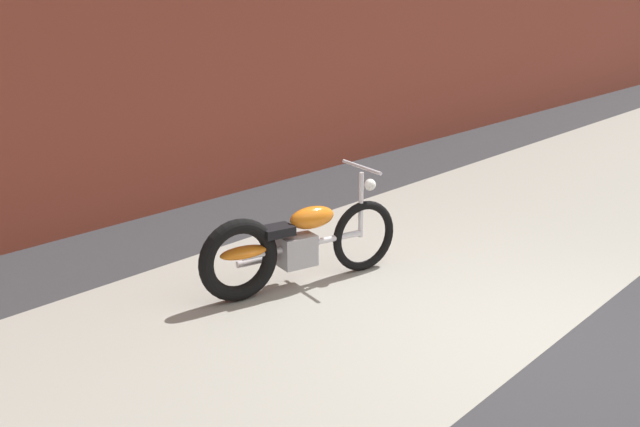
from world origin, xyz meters
TOP-DOWN VIEW (x-y plane):
  - ground_plane at (0.00, 0.00)m, footprint 80.00×80.00m
  - sidewalk_slab at (0.00, 1.75)m, footprint 36.00×3.50m
  - motorcycle_orange at (-0.49, 2.23)m, footprint 1.96×0.78m

SIDE VIEW (x-z plane):
  - ground_plane at x=0.00m, z-range 0.00..0.00m
  - sidewalk_slab at x=0.00m, z-range 0.00..0.01m
  - motorcycle_orange at x=-0.49m, z-range -0.12..0.91m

